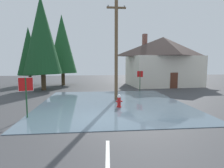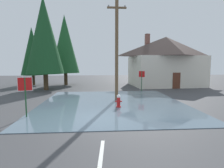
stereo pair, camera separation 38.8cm
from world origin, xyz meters
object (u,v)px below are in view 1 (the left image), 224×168
(fire_hydrant, at_px, (119,101))
(house, at_px, (163,61))
(utility_pole, at_px, (116,49))
(stop_sign_near, at_px, (26,89))
(pine_tree_tall_left, at_px, (29,51))
(stop_sign_far, at_px, (140,77))
(pine_tree_far_center, at_px, (62,44))
(pine_tree_short_left, at_px, (42,35))

(fire_hydrant, xyz_separation_m, house, (8.10, 13.04, 3.10))
(utility_pole, relative_size, house, 0.80)
(stop_sign_near, xyz_separation_m, pine_tree_tall_left, (-5.20, 16.96, 3.17))
(fire_hydrant, height_order, pine_tree_tall_left, pine_tree_tall_left)
(stop_sign_near, relative_size, fire_hydrant, 2.51)
(house, xyz_separation_m, pine_tree_tall_left, (-18.92, 1.87, 1.31))
(house, bearing_deg, stop_sign_far, -130.91)
(house, relative_size, pine_tree_tall_left, 1.26)
(utility_pole, distance_m, house, 12.95)
(stop_sign_near, distance_m, pine_tree_far_center, 17.31)
(pine_tree_far_center, bearing_deg, stop_sign_near, -88.20)
(stop_sign_near, relative_size, house, 0.23)
(pine_tree_tall_left, xyz_separation_m, pine_tree_far_center, (4.67, -0.17, 1.03))
(utility_pole, xyz_separation_m, pine_tree_tall_left, (-10.96, 12.05, 0.54))
(house, bearing_deg, pine_tree_tall_left, 174.35)
(pine_tree_short_left, xyz_separation_m, pine_tree_far_center, (1.48, 5.08, -0.47))
(stop_sign_near, xyz_separation_m, stop_sign_far, (9.10, 9.74, -0.05))
(utility_pole, height_order, pine_tree_short_left, pine_tree_short_left)
(utility_pole, distance_m, pine_tree_short_left, 10.53)
(stop_sign_far, bearing_deg, pine_tree_far_center, 143.82)
(house, height_order, pine_tree_tall_left, pine_tree_tall_left)
(stop_sign_far, bearing_deg, house, 49.09)
(pine_tree_tall_left, bearing_deg, pine_tree_short_left, -58.76)
(pine_tree_far_center, bearing_deg, pine_tree_tall_left, 177.88)
(fire_hydrant, height_order, pine_tree_far_center, pine_tree_far_center)
(utility_pole, distance_m, stop_sign_far, 6.46)
(pine_tree_tall_left, bearing_deg, house, -5.65)
(pine_tree_short_left, relative_size, pine_tree_far_center, 1.08)
(pine_tree_short_left, distance_m, pine_tree_far_center, 5.32)
(stop_sign_far, height_order, pine_tree_tall_left, pine_tree_tall_left)
(stop_sign_near, height_order, fire_hydrant, stop_sign_near)
(stop_sign_near, xyz_separation_m, pine_tree_far_center, (-0.53, 16.78, 4.20))
(house, bearing_deg, utility_pole, -128.01)
(fire_hydrant, distance_m, house, 15.66)
(stop_sign_near, bearing_deg, pine_tree_tall_left, 107.04)
(utility_pole, xyz_separation_m, stop_sign_far, (3.33, 4.84, -2.69))
(stop_sign_near, height_order, pine_tree_short_left, pine_tree_short_left)
(utility_pole, relative_size, pine_tree_short_left, 0.77)
(stop_sign_near, distance_m, house, 20.48)
(fire_hydrant, xyz_separation_m, pine_tree_short_left, (-7.63, 9.66, 5.91))
(stop_sign_near, height_order, utility_pole, utility_pole)
(utility_pole, distance_m, pine_tree_tall_left, 16.30)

